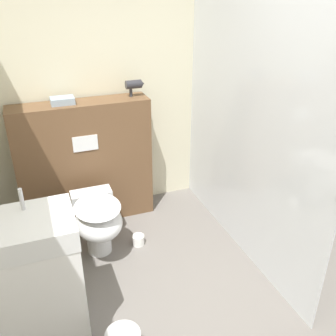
# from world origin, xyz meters

# --- Properties ---
(wall_back) EXTENTS (8.00, 0.06, 2.50)m
(wall_back) POSITION_xyz_m (0.00, 2.21, 1.25)
(wall_back) COLOR beige
(wall_back) RESTS_ON ground_plane
(partition_panel) EXTENTS (1.24, 0.29, 1.19)m
(partition_panel) POSITION_xyz_m (-0.44, 2.01, 0.60)
(partition_panel) COLOR brown
(partition_panel) RESTS_ON ground_plane
(shower_glass) EXTENTS (0.04, 2.09, 2.18)m
(shower_glass) POSITION_xyz_m (0.73, 1.13, 1.09)
(shower_glass) COLOR silver
(shower_glass) RESTS_ON ground_plane
(toilet) EXTENTS (0.39, 0.61, 0.52)m
(toilet) POSITION_xyz_m (-0.46, 1.40, 0.34)
(toilet) COLOR white
(toilet) RESTS_ON ground_plane
(sink_vanity) EXTENTS (0.54, 0.44, 1.08)m
(sink_vanity) POSITION_xyz_m (-0.97, 0.67, 0.47)
(sink_vanity) COLOR white
(sink_vanity) RESTS_ON ground_plane
(hair_drier) EXTENTS (0.17, 0.08, 0.15)m
(hair_drier) POSITION_xyz_m (0.08, 2.02, 1.30)
(hair_drier) COLOR #2D2D33
(hair_drier) RESTS_ON partition_panel
(folded_towel) EXTENTS (0.20, 0.15, 0.06)m
(folded_towel) POSITION_xyz_m (-0.57, 2.01, 1.22)
(folded_towel) COLOR #8C9EAD
(folded_towel) RESTS_ON partition_panel
(spare_toilet_roll) EXTENTS (0.11, 0.11, 0.09)m
(spare_toilet_roll) POSITION_xyz_m (-0.12, 1.40, 0.05)
(spare_toilet_roll) COLOR white
(spare_toilet_roll) RESTS_ON ground_plane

